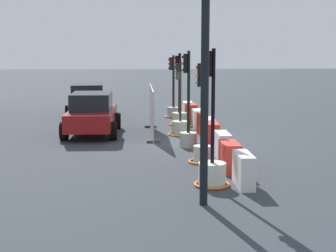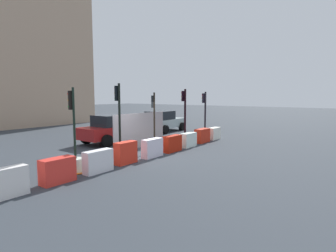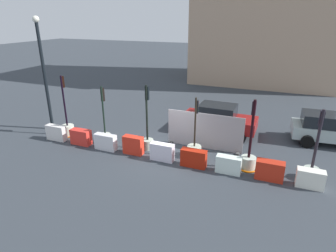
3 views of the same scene
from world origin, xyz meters
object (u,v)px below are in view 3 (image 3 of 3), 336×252
(traffic_light_5, at_px, (312,167))
(construction_barrier_2, at_px, (106,142))
(construction_barrier_1, at_px, (81,137))
(traffic_light_4, at_px, (249,158))
(traffic_light_3, at_px, (194,149))
(construction_barrier_4, at_px, (162,152))
(construction_barrier_3, at_px, (133,145))
(traffic_light_0, at_px, (68,127))
(construction_barrier_8, at_px, (310,179))
(car_red_compact, at_px, (219,119))
(traffic_light_1, at_px, (105,134))
(traffic_light_2, at_px, (147,136))
(construction_barrier_6, at_px, (229,165))
(construction_barrier_5, at_px, (194,158))
(car_silver_hatchback, at_px, (329,129))
(construction_barrier_7, at_px, (270,170))
(construction_barrier_0, at_px, (56,133))
(street_lamp_post, at_px, (43,68))

(traffic_light_5, bearing_deg, construction_barrier_2, -174.98)
(construction_barrier_2, bearing_deg, construction_barrier_1, 177.32)
(traffic_light_4, bearing_deg, traffic_light_5, 1.88)
(traffic_light_3, relative_size, construction_barrier_4, 2.63)
(traffic_light_3, relative_size, construction_barrier_3, 2.98)
(traffic_light_0, height_order, traffic_light_4, traffic_light_0)
(construction_barrier_8, xyz_separation_m, car_red_compact, (-4.67, 4.33, 0.46))
(traffic_light_1, bearing_deg, construction_barrier_2, -55.78)
(traffic_light_2, height_order, construction_barrier_2, traffic_light_2)
(traffic_light_1, xyz_separation_m, construction_barrier_6, (6.73, -0.68, -0.11))
(traffic_light_5, height_order, construction_barrier_3, traffic_light_5)
(traffic_light_0, height_order, construction_barrier_5, traffic_light_0)
(traffic_light_0, height_order, traffic_light_2, traffic_light_0)
(traffic_light_1, distance_m, construction_barrier_1, 1.27)
(car_red_compact, relative_size, car_silver_hatchback, 1.05)
(construction_barrier_2, distance_m, construction_barrier_7, 7.94)
(construction_barrier_6, bearing_deg, traffic_light_4, 44.67)
(traffic_light_0, relative_size, construction_barrier_8, 3.30)
(traffic_light_2, bearing_deg, construction_barrier_0, -170.36)
(construction_barrier_8, height_order, street_lamp_post, street_lamp_post)
(street_lamp_post, bearing_deg, construction_barrier_7, -5.01)
(construction_barrier_2, bearing_deg, construction_barrier_6, 0.22)
(traffic_light_2, bearing_deg, car_red_compact, 51.23)
(traffic_light_3, relative_size, street_lamp_post, 0.46)
(construction_barrier_8, bearing_deg, traffic_light_0, 176.86)
(construction_barrier_0, xyz_separation_m, construction_barrier_3, (4.72, 0.10, 0.04))
(construction_barrier_1, bearing_deg, construction_barrier_6, -0.37)
(construction_barrier_0, distance_m, car_silver_hatchback, 14.69)
(traffic_light_2, height_order, construction_barrier_1, traffic_light_2)
(car_red_compact, bearing_deg, traffic_light_3, -96.18)
(car_red_compact, bearing_deg, construction_barrier_3, -127.06)
(traffic_light_4, bearing_deg, traffic_light_2, 178.45)
(traffic_light_2, xyz_separation_m, construction_barrier_7, (6.00, -0.77, -0.27))
(construction_barrier_5, bearing_deg, construction_barrier_4, 179.41)
(construction_barrier_5, xyz_separation_m, construction_barrier_7, (3.26, 0.13, 0.01))
(traffic_light_2, bearing_deg, construction_barrier_1, -166.95)
(traffic_light_0, bearing_deg, construction_barrier_2, -14.65)
(traffic_light_2, distance_m, car_red_compact, 4.56)
(construction_barrier_4, distance_m, construction_barrier_5, 1.55)
(construction_barrier_5, bearing_deg, traffic_light_5, 9.80)
(traffic_light_2, relative_size, construction_barrier_6, 3.10)
(construction_barrier_2, bearing_deg, construction_barrier_0, 179.65)
(traffic_light_0, xyz_separation_m, construction_barrier_6, (9.33, -0.78, -0.09))
(construction_barrier_7, distance_m, construction_barrier_8, 1.53)
(construction_barrier_1, bearing_deg, car_silver_hatchback, 22.58)
(construction_barrier_1, xyz_separation_m, street_lamp_post, (-3.04, 1.15, 3.26))
(traffic_light_4, xyz_separation_m, construction_barrier_6, (-0.74, -0.73, -0.11))
(construction_barrier_1, height_order, construction_barrier_4, construction_barrier_4)
(construction_barrier_4, bearing_deg, traffic_light_3, 35.99)
(construction_barrier_8, bearing_deg, traffic_light_2, 174.13)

